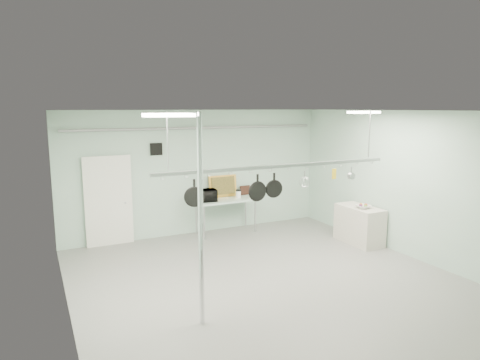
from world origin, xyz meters
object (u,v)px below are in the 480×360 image
prep_table (226,202)px  coffee_canister (238,194)px  skillet_left (194,193)px  chrome_pole (201,222)px  microwave (205,196)px  fruit_bowl (363,207)px  side_cabinet (359,225)px  skillet_mid (257,188)px  skillet_right (274,185)px  pot_rack (280,165)px

prep_table → coffee_canister: bearing=-0.3°
skillet_left → chrome_pole: bearing=-88.0°
microwave → fruit_bowl: microwave is taller
side_cabinet → coffee_canister: 3.15m
fruit_bowl → prep_table: bearing=136.8°
side_cabinet → fruit_bowl: 0.52m
prep_table → skillet_mid: skillet_mid is taller
skillet_right → skillet_mid: bearing=-173.6°
skillet_mid → skillet_right: 0.35m
fruit_bowl → skillet_mid: bearing=-164.3°
pot_rack → skillet_mid: pot_rack is taller
chrome_pole → fruit_bowl: 5.19m
skillet_left → skillet_right: size_ratio=1.07×
coffee_canister → fruit_bowl: (2.15, -2.35, -0.06)m
skillet_left → prep_table: bearing=74.6°
microwave → fruit_bowl: bearing=150.4°
skillet_right → coffee_canister: bearing=81.4°
chrome_pole → prep_table: chrome_pole is taller
skillet_left → skillet_mid: same height
side_cabinet → skillet_left: size_ratio=2.53×
prep_table → skillet_right: 3.50m
skillet_right → skillet_left: bearing=-173.6°
prep_table → skillet_mid: size_ratio=3.17×
pot_rack → skillet_mid: size_ratio=9.50×
prep_table → coffee_canister: (0.36, -0.00, 0.17)m
side_cabinet → skillet_mid: (-3.41, -1.10, 1.38)m
chrome_pole → prep_table: size_ratio=2.00×
microwave → skillet_right: size_ratio=1.23×
pot_rack → skillet_left: pot_rack is taller
coffee_canister → prep_table: bearing=179.7°
side_cabinet → microwave: 3.86m
side_cabinet → coffee_canister: bearing=134.9°
prep_table → microwave: 0.62m
fruit_bowl → chrome_pole: bearing=-159.0°
coffee_canister → chrome_pole: bearing=-122.4°
pot_rack → fruit_bowl: (2.91, 0.95, -1.29)m
pot_rack → fruit_bowl: 3.32m
skillet_mid → chrome_pole: bearing=-151.6°
chrome_pole → microwave: chrome_pole is taller
prep_table → side_cabinet: bearing=-40.8°
coffee_canister → skillet_right: skillet_right is taller
side_cabinet → microwave: (-3.12, 2.19, 0.61)m
prep_table → skillet_right: bearing=-98.9°
side_cabinet → coffee_canister: size_ratio=6.48×
microwave → coffee_canister: 0.94m
coffee_canister → microwave: bearing=-179.2°
pot_rack → fruit_bowl: size_ratio=14.23×
side_cabinet → fruit_bowl: (-0.04, -0.15, 0.49)m
microwave → coffee_canister: microwave is taller
chrome_pole → skillet_right: chrome_pole is taller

